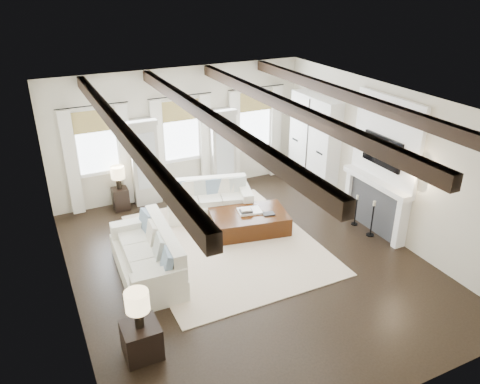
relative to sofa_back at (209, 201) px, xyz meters
name	(u,v)px	position (x,y,z in m)	size (l,w,h in m)	color
ground	(247,263)	(-0.11, -2.25, -0.34)	(7.50, 7.50, 0.00)	black
room_shell	(261,153)	(0.64, -1.35, 1.55)	(6.54, 7.54, 3.22)	beige
area_rug	(227,243)	(-0.18, -1.41, -0.33)	(3.50, 4.27, 0.02)	beige
sofa_back	(209,201)	(0.00, 0.00, 0.00)	(2.11, 1.35, 0.84)	white
sofa_left	(150,257)	(-1.93, -1.78, 0.03)	(1.08, 2.23, 0.94)	white
ottoman	(249,222)	(0.49, -1.12, -0.13)	(1.65, 1.03, 0.43)	black
tray	(250,211)	(0.54, -1.05, 0.11)	(0.50, 0.38, 0.04)	white
book_lower	(246,211)	(0.43, -1.09, 0.15)	(0.26, 0.20, 0.04)	#262628
book_upper	(246,210)	(0.42, -1.10, 0.18)	(0.22, 0.17, 0.03)	beige
book_loose	(269,214)	(0.85, -1.35, 0.10)	(0.24, 0.18, 0.03)	#262628
side_table_front	(142,340)	(-2.63, -3.74, -0.07)	(0.54, 0.54, 0.54)	black
lamp_front	(137,303)	(-2.63, -3.74, 0.61)	(0.35, 0.35, 0.61)	black
side_table_back	(121,199)	(-1.82, 1.18, -0.07)	(0.36, 0.36, 0.54)	black
lamp_back	(118,174)	(-1.82, 1.18, 0.58)	(0.32, 0.32, 0.56)	black
candlestick_near	(372,221)	(2.79, -2.46, 0.00)	(0.17, 0.17, 0.84)	black
candlestick_far	(356,212)	(2.79, -1.91, -0.04)	(0.15, 0.15, 0.74)	black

